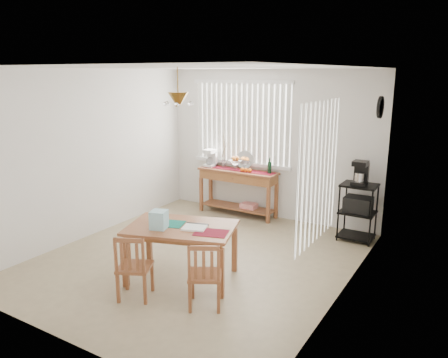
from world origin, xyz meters
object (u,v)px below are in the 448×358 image
Objects in this scene: cart_items at (361,173)px; dining_table at (181,232)px; sideboard at (238,181)px; chair_left at (134,267)px; chair_right at (205,275)px; wire_cart at (358,207)px.

cart_items reaches higher than dining_table.
sideboard reaches higher than chair_left.
cart_items is 3.12m from chair_right.
wire_cart is 0.60× the size of dining_table.
chair_right is (1.30, -3.04, -0.24)m from sideboard.
dining_table is at bearing -121.77° from wire_cart.
wire_cart is 3.04m from chair_right.
cart_items reaches higher than chair_right.
dining_table is (0.66, -2.61, -0.01)m from sideboard.
chair_right is at bearing -107.01° from cart_items.
chair_right reaches higher than dining_table.
wire_cart is at bearing -90.00° from cart_items.
dining_table is at bearing -75.78° from sideboard.
chair_left is (-1.69, -3.15, -0.15)m from wire_cart.
cart_items is 0.25× the size of dining_table.
wire_cart reaches higher than sideboard.
sideboard is 4.03× the size of cart_items.
chair_left is at bearing -118.21° from wire_cart.
cart_items is 0.47× the size of chair_left.
wire_cart is 2.43× the size of cart_items.
chair_right is (0.64, -0.44, -0.24)m from dining_table.
sideboard is 3.32m from chair_right.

